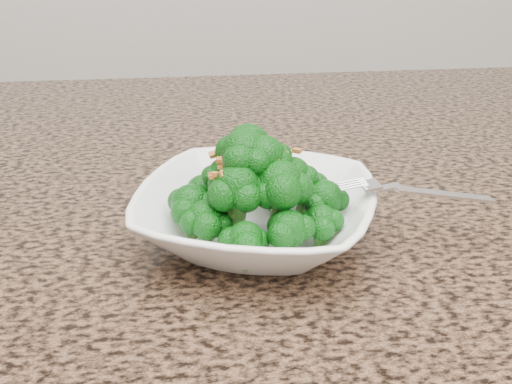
{
  "coord_description": "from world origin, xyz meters",
  "views": [
    {
      "loc": [
        0.01,
        -0.32,
        1.19
      ],
      "look_at": [
        0.07,
        0.21,
        0.95
      ],
      "focal_mm": 45.0,
      "sensor_mm": 36.0,
      "label": 1
    }
  ],
  "objects": [
    {
      "name": "bowl",
      "position": [
        0.07,
        0.21,
        0.93
      ],
      "size": [
        0.27,
        0.27,
        0.05
      ],
      "primitive_type": "imported",
      "rotation": [
        0.0,
        0.0,
        -0.33
      ],
      "color": "white",
      "rests_on": "granite_counter"
    },
    {
      "name": "fork",
      "position": [
        0.19,
        0.18,
        0.96
      ],
      "size": [
        0.16,
        0.04,
        0.01
      ],
      "primitive_type": null,
      "rotation": [
        0.0,
        0.0,
        0.11
      ],
      "color": "silver",
      "rests_on": "bowl"
    },
    {
      "name": "broccoli_pile",
      "position": [
        0.07,
        0.21,
        0.99
      ],
      "size": [
        0.19,
        0.19,
        0.07
      ],
      "primitive_type": null,
      "color": "#09530B",
      "rests_on": "bowl"
    },
    {
      "name": "garlic_topping",
      "position": [
        0.07,
        0.21,
        1.03
      ],
      "size": [
        0.11,
        0.11,
        0.01
      ],
      "primitive_type": null,
      "color": "#C16F2F",
      "rests_on": "broccoli_pile"
    },
    {
      "name": "granite_counter",
      "position": [
        0.0,
        0.3,
        0.89
      ],
      "size": [
        1.64,
        1.04,
        0.03
      ],
      "primitive_type": "cube",
      "color": "brown",
      "rests_on": "cabinet"
    }
  ]
}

